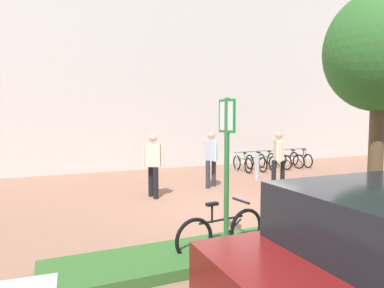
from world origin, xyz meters
TOP-DOWN VIEW (x-y plane):
  - ground_plane at (0.00, 0.00)m, footprint 60.00×60.00m
  - building_facade at (0.00, 7.25)m, footprint 28.00×1.20m
  - planter_strip at (-0.67, -2.41)m, footprint 7.00×1.10m
  - tree_sidewalk at (2.01, -2.35)m, footprint 2.11×2.11m
  - parking_sign_post at (-1.39, -2.41)m, footprint 0.10×0.36m
  - bike_at_sign at (-1.43, -2.34)m, footprint 1.67×0.42m
  - bike_rack_cluster at (4.79, 4.61)m, footprint 3.75×1.73m
  - bollard_steel at (2.74, 2.79)m, footprint 0.16×0.16m
  - person_shirt_blue at (2.67, 1.53)m, footprint 0.50×0.57m
  - person_casual_tan at (0.73, 2.34)m, footprint 0.45×0.61m
  - person_shirt_white at (-1.31, 1.75)m, footprint 0.56×0.46m

SIDE VIEW (x-z plane):
  - ground_plane at x=0.00m, z-range 0.00..0.00m
  - planter_strip at x=-0.67m, z-range 0.00..0.16m
  - bike_rack_cluster at x=4.79m, z-range -0.07..0.76m
  - bike_at_sign at x=-1.43m, z-range -0.08..0.78m
  - bollard_steel at x=2.74m, z-range 0.00..0.90m
  - person_shirt_blue at x=2.67m, z-range 0.12..1.84m
  - person_casual_tan at x=0.73m, z-range 0.12..1.84m
  - person_shirt_white at x=-1.31m, z-range 0.12..1.84m
  - parking_sign_post at x=-1.39m, z-range 0.38..2.86m
  - tree_sidewalk at x=2.01m, z-range 1.10..5.72m
  - building_facade at x=0.00m, z-range 0.00..10.00m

